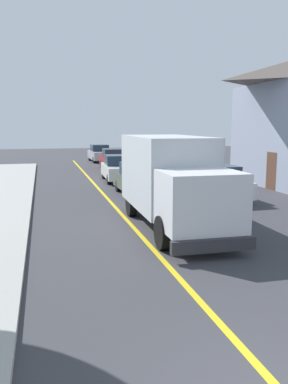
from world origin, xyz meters
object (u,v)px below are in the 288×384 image
Objects in this scene: parked_car_far at (113,160)px; parked_van_across at (217,183)px; box_truck at (172,178)px; parked_car_furthest at (100,154)px; parked_car_mid at (118,169)px; parked_car_near at (139,180)px.

parked_car_far and parked_van_across have the same top height.
box_truck is 1.62× the size of parked_car_furthest.
parked_car_mid and parked_car_furthest have the same top height.
box_truck is at bearing -91.56° from parked_car_mid.
parked_car_far is (1.22, 19.08, -0.97)m from box_truck.
parked_car_far is 0.99× the size of parked_van_across.
parked_van_across is (2.63, -14.48, 0.00)m from parked_car_far.
parked_car_far is 14.72m from parked_van_across.
parked_car_mid and parked_car_far have the same top height.
parked_car_mid is 6.95m from parked_car_far.
parked_van_across is at bearing -65.18° from parked_car_mid.
parked_car_mid is at bearing 90.48° from parked_car_near.
parked_car_furthest is at bearing 86.88° from parked_car_mid.
parked_car_furthest is (1.10, 26.37, -0.97)m from box_truck.
parked_car_near is 12.45m from parked_car_far.
box_truck is at bearing -93.65° from parked_car_far.
box_truck is 1.62× the size of parked_car_near.
parked_car_mid is at bearing -93.12° from parked_car_furthest.
parked_car_near is (0.38, 6.67, -0.97)m from box_truck.
box_truck reaches higher than parked_van_across.
parked_car_mid and parked_van_across have the same top height.
parked_car_near is 1.00× the size of parked_car_mid.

